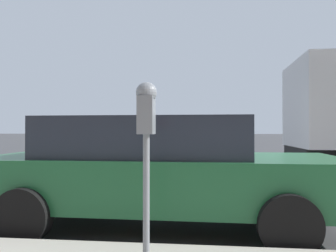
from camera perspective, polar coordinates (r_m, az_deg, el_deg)
name	(u,v)px	position (r m, az deg, el deg)	size (l,w,h in m)	color
ground_plane	(204,208)	(5.59, 6.29, -13.96)	(220.00, 220.00, 0.00)	#424244
parking_meter	(146,123)	(2.94, -3.79, 0.53)	(0.21, 0.19, 1.56)	gray
car_green	(157,168)	(4.41, -1.85, -7.38)	(2.04, 4.64, 1.45)	#1E5B33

